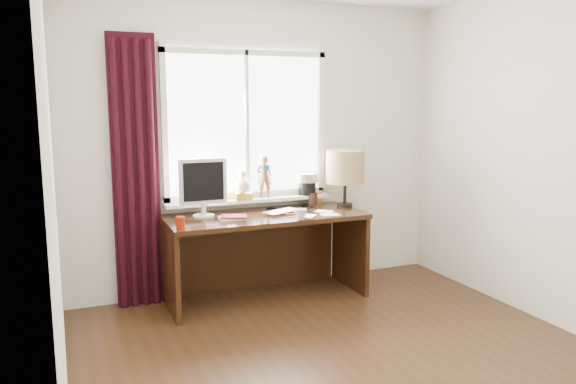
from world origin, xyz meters
name	(u,v)px	position (x,y,z in m)	size (l,w,h in m)	color
floor	(373,381)	(0.00, 0.00, 0.00)	(3.50, 4.00, 0.00)	#34210E
wall_back	(261,147)	(0.00, 2.00, 1.30)	(3.50, 2.60, 0.00)	silver
wall_left	(54,191)	(-1.75, 0.00, 1.30)	(4.00, 2.60, 0.00)	silver
laptop	(281,212)	(0.04, 1.62, 0.76)	(0.34, 0.22, 0.03)	silver
mug	(301,214)	(0.10, 1.33, 0.80)	(0.09, 0.09, 0.09)	white
red_cup	(180,222)	(-0.88, 1.40, 0.79)	(0.07, 0.07, 0.09)	maroon
window	(250,146)	(-0.12, 1.95, 1.31)	(1.52, 0.21, 1.40)	white
curtain	(136,174)	(-1.13, 1.91, 1.12)	(0.38, 0.09, 2.25)	black
desk	(262,240)	(-0.10, 1.73, 0.51)	(1.70, 0.70, 0.75)	#321D0C
monitor	(203,184)	(-0.61, 1.75, 1.03)	(0.40, 0.18, 0.49)	beige
notebook_stack	(233,218)	(-0.42, 1.55, 0.77)	(0.26, 0.21, 0.03)	beige
brush_holder	(312,199)	(0.44, 1.83, 0.81)	(0.09, 0.09, 0.25)	black
icon_frame	(318,198)	(0.51, 1.87, 0.81)	(0.10, 0.04, 0.13)	gold
table_lamp	(345,167)	(0.70, 1.69, 1.11)	(0.35, 0.35, 0.52)	black
loose_papers	(321,214)	(0.35, 1.47, 0.75)	(0.40, 0.31, 0.00)	white
desk_cables	(298,209)	(0.24, 1.71, 0.75)	(0.46, 0.38, 0.01)	black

